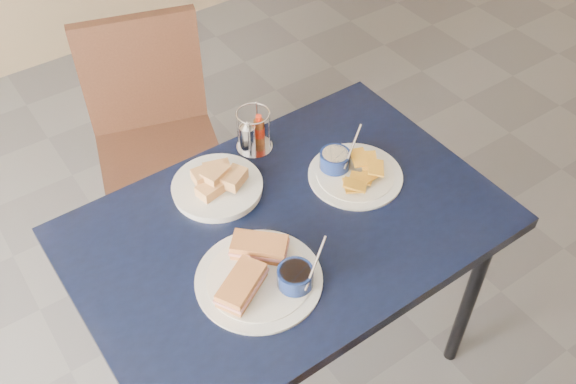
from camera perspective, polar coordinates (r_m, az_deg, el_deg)
dining_table at (r=1.79m, az=-0.06°, el=-4.30°), size 1.15×0.77×0.75m
chair_far at (r=2.42m, az=-12.42°, el=5.62°), size 0.53×0.53×0.92m
sandwich_plate at (r=1.60m, az=-2.35°, el=-7.21°), size 0.32×0.32×0.12m
plantain_plate at (r=1.86m, az=5.46°, el=1.98°), size 0.27×0.27×0.12m
bread_basket at (r=1.81m, az=-6.31°, el=0.68°), size 0.25×0.25×0.08m
condiment_caddy at (r=1.91m, az=-3.19°, el=5.20°), size 0.11×0.11×0.14m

